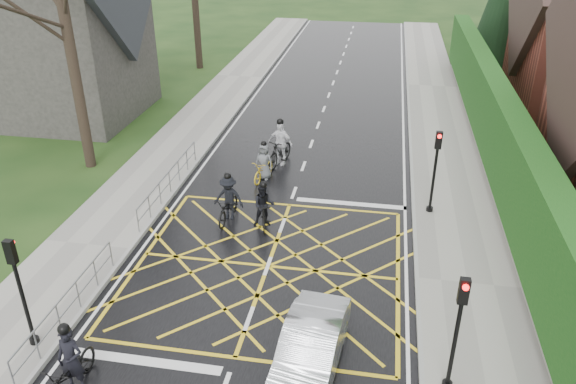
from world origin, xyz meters
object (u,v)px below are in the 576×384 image
(cyclist_rear, at_px, (71,370))
(car, at_px, (310,350))
(cyclist_back, at_px, (264,210))
(cyclist_front, at_px, (280,148))
(cyclist_lead, at_px, (264,166))
(cyclist_mid, at_px, (229,203))

(cyclist_rear, distance_m, car, 5.50)
(cyclist_rear, relative_size, cyclist_back, 1.13)
(cyclist_back, height_order, cyclist_front, cyclist_front)
(cyclist_front, bearing_deg, cyclist_lead, -87.94)
(cyclist_back, relative_size, cyclist_lead, 0.98)
(cyclist_mid, relative_size, car, 0.49)
(cyclist_rear, bearing_deg, cyclist_front, 81.84)
(cyclist_lead, height_order, car, cyclist_lead)
(cyclist_mid, distance_m, cyclist_front, 5.00)
(cyclist_rear, relative_size, cyclist_mid, 1.04)
(cyclist_rear, bearing_deg, cyclist_back, 73.07)
(cyclist_front, xyz_separation_m, cyclist_lead, (-0.38, -1.53, -0.19))
(cyclist_back, height_order, cyclist_lead, cyclist_back)
(cyclist_mid, bearing_deg, cyclist_back, -6.32)
(cyclist_front, bearing_deg, cyclist_rear, -84.23)
(cyclist_lead, xyz_separation_m, car, (3.29, -10.08, 0.06))
(cyclist_back, relative_size, car, 0.46)
(cyclist_rear, distance_m, cyclist_back, 8.49)
(cyclist_back, bearing_deg, cyclist_mid, 156.28)
(cyclist_mid, bearing_deg, car, -56.24)
(cyclist_rear, xyz_separation_m, cyclist_front, (2.37, 13.18, 0.15))
(car, bearing_deg, cyclist_mid, 124.89)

